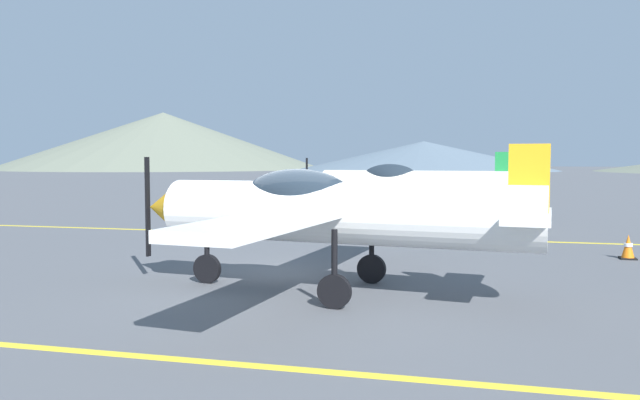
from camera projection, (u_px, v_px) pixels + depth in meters
The scene contains 8 objects.
ground_plane at pixel (285, 282), 12.03m from camera, with size 400.00×400.00×0.00m, color #54565B.
apron_line_near at pixel (168, 358), 7.42m from camera, with size 80.00×0.16×0.01m, color yellow.
apron_line_far at pixel (356, 236), 19.22m from camera, with size 80.00×0.16×0.01m, color yellow.
airplane_near at pixel (328, 210), 11.01m from camera, with size 7.64×8.77×2.62m.
airplane_mid at pixel (406, 185), 22.13m from camera, with size 7.64×8.77×2.62m.
traffic_cone_side at pixel (628, 247), 14.81m from camera, with size 0.36×0.36×0.59m.
hill_left at pixel (164, 141), 150.48m from camera, with size 77.31×77.31×13.60m, color slate.
hill_centerleft at pixel (424, 156), 131.20m from camera, with size 54.97×54.97×6.12m, color slate.
Camera 1 is at (3.51, -11.39, 2.38)m, focal length 34.98 mm.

